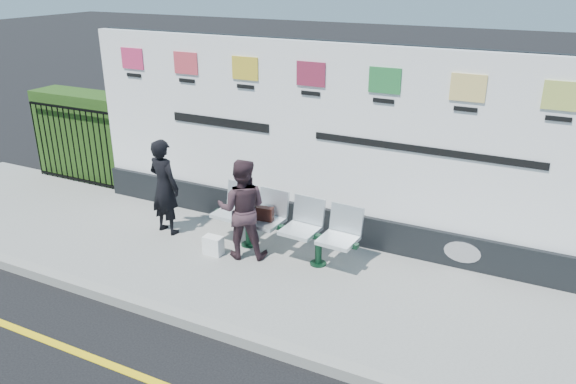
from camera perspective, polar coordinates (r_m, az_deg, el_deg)
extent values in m
plane|color=black|center=(6.68, -16.38, -16.99)|extent=(80.00, 80.00, 0.00)
cube|color=gray|center=(8.28, -4.79, -7.38)|extent=(14.00, 3.00, 0.12)
cube|color=gray|center=(7.24, -11.06, -12.40)|extent=(14.00, 0.18, 0.14)
cube|color=yellow|center=(6.68, -16.39, -16.96)|extent=(14.00, 0.10, 0.01)
cube|color=black|center=(9.00, 2.33, -2.61)|extent=(8.00, 0.30, 0.50)
cube|color=white|center=(8.49, 2.48, 6.65)|extent=(8.00, 0.14, 2.50)
cube|color=#244615|center=(11.97, -19.47, 5.48)|extent=(2.35, 0.70, 1.70)
imported|color=black|center=(9.01, -12.46, 0.53)|extent=(0.62, 0.46, 1.55)
imported|color=#3A262C|center=(8.09, -4.68, -1.72)|extent=(0.89, 0.79, 1.50)
cube|color=black|center=(8.29, -2.38, -2.22)|extent=(0.27, 0.14, 0.21)
cube|color=white|center=(8.42, -7.60, -5.40)|extent=(0.29, 0.17, 0.29)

